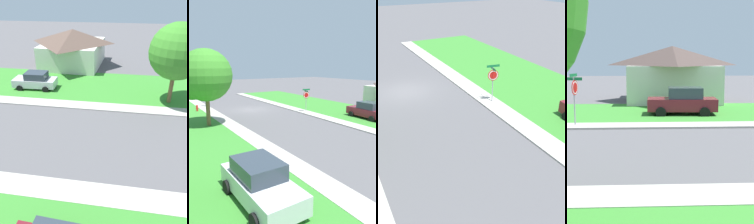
# 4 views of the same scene
# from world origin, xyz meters

# --- Properties ---
(sidewalk_east) EXTENTS (1.40, 56.00, 0.10)m
(sidewalk_east) POSITION_xyz_m (4.70, 12.00, 0.05)
(sidewalk_east) COLOR #ADA89E
(sidewalk_east) RESTS_ON ground
(lawn_east) EXTENTS (8.00, 56.00, 0.08)m
(lawn_east) POSITION_xyz_m (9.40, 12.00, 0.04)
(lawn_east) COLOR #38842D
(lawn_east) RESTS_ON ground
(sidewalk_west) EXTENTS (1.40, 56.00, 0.10)m
(sidewalk_west) POSITION_xyz_m (-4.70, 12.00, 0.05)
(sidewalk_west) COLOR #ADA89E
(sidewalk_west) RESTS_ON ground
(car_silver_driveway_right) EXTENTS (2.12, 4.34, 1.76)m
(car_silver_driveway_right) POSITION_xyz_m (7.80, 18.23, 0.87)
(car_silver_driveway_right) COLOR silver
(car_silver_driveway_right) RESTS_ON ground
(tree_across_left) EXTENTS (4.97, 4.62, 6.91)m
(tree_across_left) POSITION_xyz_m (6.77, 4.97, 4.45)
(tree_across_left) COLOR brown
(tree_across_left) RESTS_ON ground
(house_right_setback) EXTENTS (9.29, 8.13, 4.60)m
(house_right_setback) POSITION_xyz_m (16.54, 16.29, 2.38)
(house_right_setback) COLOR silver
(house_right_setback) RESTS_ON ground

